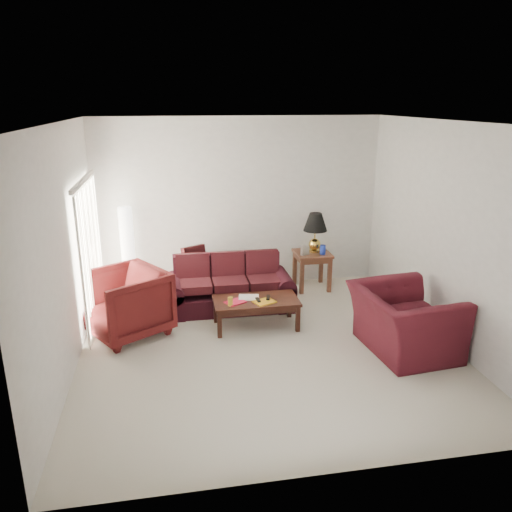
% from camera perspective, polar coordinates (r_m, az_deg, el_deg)
% --- Properties ---
extents(floor, '(5.00, 5.00, 0.00)m').
position_cam_1_polar(floor, '(6.99, 1.24, -10.32)').
color(floor, beige).
rests_on(floor, ground).
extents(blinds, '(0.10, 2.00, 2.16)m').
position_cam_1_polar(blinds, '(7.77, -18.47, 0.25)').
color(blinds, silver).
rests_on(blinds, ground).
extents(sofa, '(2.09, 0.97, 0.84)m').
position_cam_1_polar(sofa, '(8.05, -3.08, -3.20)').
color(sofa, black).
rests_on(sofa, ground).
extents(throw_pillow, '(0.46, 0.38, 0.43)m').
position_cam_1_polar(throw_pillow, '(8.55, -7.06, -0.23)').
color(throw_pillow, black).
rests_on(throw_pillow, sofa).
extents(end_table, '(0.64, 0.64, 0.67)m').
position_cam_1_polar(end_table, '(8.99, 6.39, -1.62)').
color(end_table, '#52351C').
rests_on(end_table, ground).
extents(table_lamp, '(0.49, 0.49, 0.70)m').
position_cam_1_polar(table_lamp, '(8.84, 6.76, 2.67)').
color(table_lamp, gold).
rests_on(table_lamp, end_table).
extents(clock, '(0.16, 0.11, 0.15)m').
position_cam_1_polar(clock, '(8.70, 5.62, 0.59)').
color(clock, '#B3B4B7').
rests_on(clock, end_table).
extents(blue_canister, '(0.12, 0.12, 0.16)m').
position_cam_1_polar(blue_canister, '(8.78, 7.63, 0.72)').
color(blue_canister, navy).
rests_on(blue_canister, end_table).
extents(picture_frame, '(0.12, 0.15, 0.05)m').
position_cam_1_polar(picture_frame, '(9.04, 5.47, 1.21)').
color(picture_frame, silver).
rests_on(picture_frame, end_table).
extents(floor_lamp, '(0.33, 0.33, 1.60)m').
position_cam_1_polar(floor_lamp, '(8.63, -14.43, 0.35)').
color(floor_lamp, white).
rests_on(floor_lamp, ground).
extents(armchair_left, '(1.45, 1.44, 0.97)m').
position_cam_1_polar(armchair_left, '(7.38, -14.72, -5.24)').
color(armchair_left, '#481010').
rests_on(armchair_left, ground).
extents(armchair_right, '(1.28, 1.43, 0.86)m').
position_cam_1_polar(armchair_right, '(7.00, 16.58, -7.14)').
color(armchair_right, '#3F0E16').
rests_on(armchair_right, ground).
extents(coffee_table, '(1.36, 0.90, 0.44)m').
position_cam_1_polar(coffee_table, '(7.47, -0.01, -6.54)').
color(coffee_table, black).
rests_on(coffee_table, ground).
extents(magazine_red, '(0.34, 0.31, 0.02)m').
position_cam_1_polar(magazine_red, '(7.28, -2.39, -5.28)').
color(magazine_red, '#AE112C').
rests_on(magazine_red, coffee_table).
extents(magazine_white, '(0.33, 0.27, 0.02)m').
position_cam_1_polar(magazine_white, '(7.44, -0.83, -4.75)').
color(magazine_white, white).
rests_on(magazine_white, coffee_table).
extents(magazine_orange, '(0.36, 0.33, 0.02)m').
position_cam_1_polar(magazine_orange, '(7.28, 0.96, -5.25)').
color(magazine_orange, orange).
rests_on(magazine_orange, coffee_table).
extents(remote_a, '(0.06, 0.16, 0.02)m').
position_cam_1_polar(remote_a, '(7.30, 0.23, -5.03)').
color(remote_a, black).
rests_on(remote_a, coffee_table).
extents(remote_b, '(0.09, 0.19, 0.02)m').
position_cam_1_polar(remote_b, '(7.39, 1.40, -4.75)').
color(remote_b, black).
rests_on(remote_b, coffee_table).
extents(yellow_glass, '(0.09, 0.09, 0.13)m').
position_cam_1_polar(yellow_glass, '(7.16, -2.95, -5.22)').
color(yellow_glass, gold).
rests_on(yellow_glass, coffee_table).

